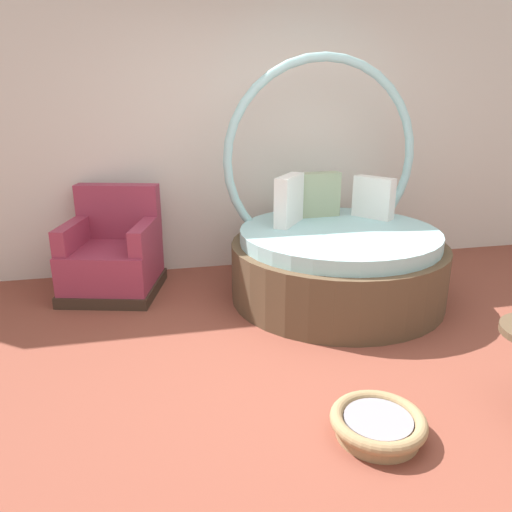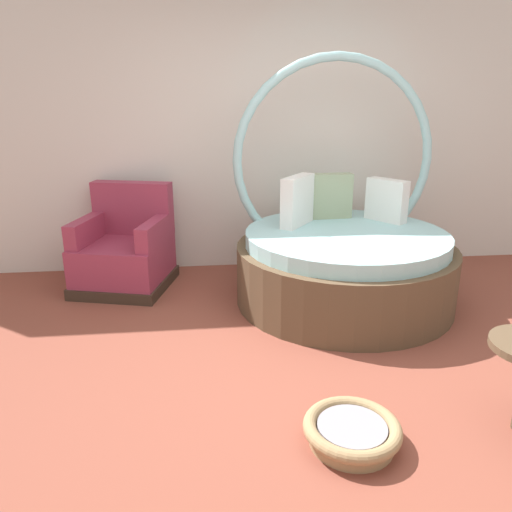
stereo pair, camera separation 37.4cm
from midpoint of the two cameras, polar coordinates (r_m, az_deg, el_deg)
The scene contains 5 objects.
ground_plane at distance 3.26m, azimuth 5.58°, elevation -14.05°, with size 8.00×8.00×0.02m, color brown.
back_wall at distance 5.03m, azimuth -2.24°, elevation 16.10°, with size 8.00×0.12×3.07m, color silver.
round_daybed at distance 4.34m, azimuth 6.78°, elevation 0.58°, with size 1.85×1.85×2.08m.
red_armchair at distance 4.67m, azimuth -18.50°, elevation -0.07°, with size 0.97×0.97×0.94m.
pet_basket at distance 2.77m, azimuth 10.08°, elevation -18.83°, with size 0.51×0.51×0.13m.
Camera 1 is at (-1.07, -2.58, 1.73)m, focal length 34.36 mm.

